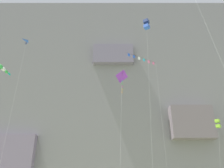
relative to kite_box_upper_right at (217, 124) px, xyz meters
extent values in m
cube|color=gray|center=(-16.05, 35.95, 16.42)|extent=(180.00, 27.97, 59.02)
cube|color=slate|center=(-16.05, 22.40, 26.03)|extent=(11.26, 4.10, 5.99)
cube|color=slate|center=(3.12, 20.66, 6.10)|extent=(10.33, 3.18, 8.17)
cube|color=#8CCC33|center=(0.01, 0.01, 0.47)|extent=(0.88, 0.88, 0.44)
cube|color=#8CCC33|center=(0.01, 0.01, -0.34)|extent=(0.88, 0.88, 0.44)
cylinder|color=black|center=(0.30, 0.01, 0.07)|extent=(0.02, 0.02, 1.18)
cylinder|color=black|center=(-0.27, 0.01, 0.07)|extent=(0.02, 0.02, 1.18)
pyramid|color=blue|center=(-30.55, -2.76, 13.32)|extent=(1.20, 1.38, 0.14)
cube|color=navy|center=(-30.89, -2.60, 13.19)|extent=(0.30, 0.17, 0.34)
cylinder|color=silver|center=(-30.27, -4.73, 0.11)|extent=(1.27, 4.28, 26.17)
cylinder|color=silver|center=(-5.49, -15.77, 0.91)|extent=(2.05, 4.19, 27.76)
cylinder|color=black|center=(-11.29, -0.63, 11.56)|extent=(5.49, 3.34, 0.03)
cube|color=pink|center=(-9.01, 0.76, 11.28)|extent=(0.41, 0.27, 0.51)
cube|color=pink|center=(-9.93, 0.20, 11.28)|extent=(0.43, 0.30, 0.51)
cube|color=#38B2D1|center=(-10.84, -0.35, 11.28)|extent=(0.41, 0.27, 0.51)
cube|color=white|center=(-11.75, -0.90, 11.28)|extent=(0.44, 0.31, 0.51)
cube|color=blue|center=(-12.66, -1.46, 11.28)|extent=(0.42, 0.27, 0.51)
cube|color=blue|center=(-13.58, -2.01, 11.28)|extent=(0.44, 0.31, 0.51)
cylinder|color=silver|center=(-8.78, -0.82, -0.71)|extent=(0.46, 3.72, 24.53)
cube|color=purple|center=(-14.83, -2.05, 7.25)|extent=(2.06, 1.22, 2.28)
cylinder|color=black|center=(-14.83, -2.05, 7.25)|extent=(0.48, 0.48, 1.84)
cube|color=teal|center=(-14.78, -2.05, 6.38)|extent=(0.17, 0.25, 0.14)
cube|color=green|center=(-14.79, -2.05, 5.90)|extent=(0.20, 0.23, 0.14)
cube|color=#CC3399|center=(-14.79, -2.05, 5.41)|extent=(0.24, 0.19, 0.14)
cube|color=yellow|center=(-14.79, -2.05, 4.93)|extent=(0.20, 0.22, 0.14)
cube|color=orange|center=(-14.87, -2.05, 4.45)|extent=(0.20, 0.23, 0.14)
cylinder|color=silver|center=(-15.24, -4.65, -3.00)|extent=(0.85, 5.23, 19.94)
ellipsoid|color=white|center=(-39.11, 7.67, 13.82)|extent=(0.84, 1.20, 0.89)
ellipsoid|color=green|center=(-39.04, 8.98, 13.96)|extent=(0.67, 1.18, 0.71)
ellipsoid|color=teal|center=(-38.96, 10.30, 14.10)|extent=(0.49, 1.15, 0.54)
cube|color=navy|center=(-11.07, -6.60, 14.45)|extent=(1.05, 1.05, 0.53)
cube|color=blue|center=(-11.07, -6.60, 13.47)|extent=(1.05, 1.05, 0.53)
cylinder|color=black|center=(-10.72, -6.60, 13.96)|extent=(0.03, 0.03, 1.43)
cylinder|color=black|center=(-11.41, -6.60, 13.96)|extent=(0.03, 0.03, 1.43)
cylinder|color=silver|center=(-11.63, -7.84, 0.12)|extent=(1.15, 2.49, 26.17)
camera|label=1|loc=(-16.40, -35.83, -10.00)|focal=38.03mm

